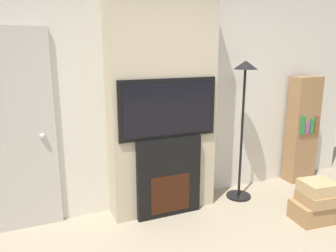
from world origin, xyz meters
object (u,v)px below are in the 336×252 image
(bookshelf, at_px, (302,130))
(floor_lamp, at_px, (244,101))
(television, at_px, (168,109))
(box_stack, at_px, (316,202))
(fireplace, at_px, (168,177))

(bookshelf, bearing_deg, floor_lamp, -172.69)
(television, distance_m, bookshelf, 2.20)
(bookshelf, bearing_deg, box_stack, -125.59)
(television, distance_m, box_stack, 1.93)
(television, bearing_deg, bookshelf, 5.08)
(television, height_order, bookshelf, television)
(television, distance_m, floor_lamp, 1.01)
(television, bearing_deg, floor_lamp, 2.56)
(box_stack, bearing_deg, bookshelf, 54.41)
(television, xyz_separation_m, bookshelf, (2.14, 0.19, -0.49))
(television, relative_size, floor_lamp, 0.64)
(fireplace, bearing_deg, bookshelf, 5.03)
(floor_lamp, relative_size, bookshelf, 1.16)
(floor_lamp, height_order, bookshelf, floor_lamp)
(floor_lamp, bearing_deg, television, -177.44)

